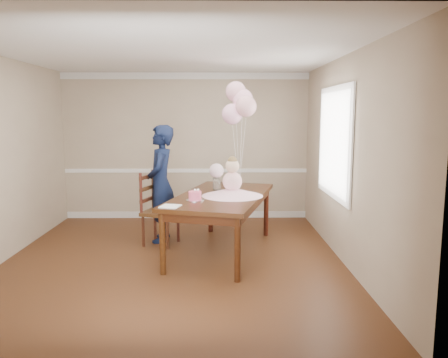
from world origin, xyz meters
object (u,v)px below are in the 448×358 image
dining_chair_seat (161,212)px  woman (161,184)px  birthday_cake (195,196)px  dining_table_top (222,196)px

dining_chair_seat → woman: woman is taller
birthday_cake → woman: 1.18m
dining_table_top → dining_chair_seat: dining_table_top is taller
dining_table_top → woman: 1.11m
birthday_cake → dining_chair_seat: birthday_cake is taller
birthday_cake → woman: bearing=119.4°
woman → dining_chair_seat: bearing=4.9°
dining_chair_seat → woman: size_ratio=0.27×
dining_table_top → woman: bearing=162.4°
woman → birthday_cake: bearing=30.1°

